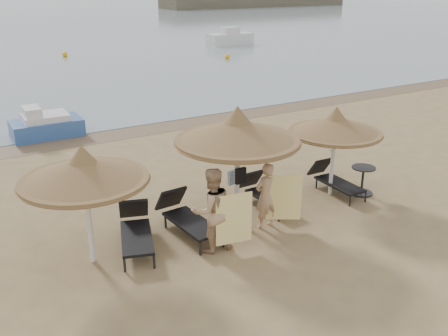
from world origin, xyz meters
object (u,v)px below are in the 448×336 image
Objects in this scene: person_right at (266,191)px; pedal_boat at (45,125)px; palapa_left at (84,171)px; lounger_far_right at (334,179)px; lounger_near_left at (186,216)px; palapa_right at (335,125)px; lounger_near_right at (264,192)px; palapa_center at (237,131)px; side_table at (362,181)px; person_left at (212,204)px; lounger_far_left at (136,229)px.

person_right is 0.75× the size of pedal_boat.
palapa_left is 7.10m from lounger_far_right.
pedal_boat is at bearing 92.29° from lounger_near_left.
palapa_right is at bearing -169.06° from person_right.
lounger_near_right is 9.86m from pedal_boat.
palapa_center reaches higher than side_table.
lounger_near_left is 1.97m from person_right.
palapa_center is at bearing -14.24° from lounger_near_left.
person_left is at bearing -152.33° from lounger_near_right.
palapa_center is at bearing -177.80° from palapa_right.
palapa_right is 2.57m from lounger_near_right.
side_table is (5.18, -0.52, -0.04)m from lounger_near_left.
palapa_center is 2.31m from lounger_near_left.
palapa_right is (6.69, 0.07, -0.08)m from palapa_left.
lounger_far_right is at bearing 18.28° from lounger_far_left.
palapa_left is 1.18× the size of person_left.
palapa_left is 0.88× the size of palapa_center.
person_right is at bearing -175.82° from side_table.
person_left is (-2.32, -1.30, 0.75)m from lounger_near_right.
palapa_right reaches higher than lounger_far_left.
side_table is 0.31× the size of pedal_boat.
lounger_far_right is 0.78m from side_table.
palapa_right is 2.95m from person_right.
person_left is (-1.15, -0.81, -1.22)m from palapa_center.
palapa_left is 6.69m from palapa_right.
person_right is (-0.71, -1.04, 0.59)m from lounger_near_right.
lounger_near_right is at bearing 163.93° from side_table.
lounger_near_right is (4.72, 0.44, -1.70)m from palapa_left.
palapa_center reaches higher than palapa_left.
palapa_center is 1.55× the size of person_right.
palapa_center is 4.38m from side_table.
lounger_near_left is at bearing 170.09° from palapa_center.
pedal_boat is at bearing 107.51° from lounger_far_left.
lounger_far_right is (0.20, 0.11, -1.61)m from palapa_right.
palapa_right reaches higher than lounger_near_right.
palapa_right reaches higher than lounger_near_left.
palapa_right reaches higher than lounger_far_right.
lounger_near_left is at bearing -178.18° from lounger_far_right.
lounger_near_left is at bearing 174.22° from side_table.
person_left reaches higher than person_right.
palapa_right is 3.19× the size of side_table.
lounger_far_left reaches higher than lounger_far_right.
lounger_near_left is 4.61m from lounger_far_right.
lounger_far_left is 1.10× the size of person_right.
palapa_right is 4.48m from person_left.
lounger_far_left is at bearing 174.66° from palapa_center.
palapa_center is 2.34m from lounger_near_right.
lounger_far_left is at bearing -178.32° from lounger_far_right.
lounger_far_left is 3.68m from lounger_near_right.
lounger_far_right is at bearing 28.15° from palapa_right.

